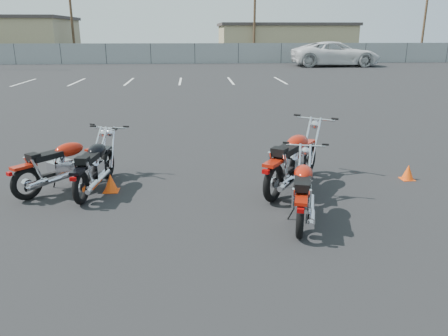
{
  "coord_description": "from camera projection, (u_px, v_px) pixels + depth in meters",
  "views": [
    {
      "loc": [
        -0.3,
        -6.28,
        2.81
      ],
      "look_at": [
        0.2,
        0.6,
        0.65
      ],
      "focal_mm": 35.0,
      "sensor_mm": 36.0,
      "label": 1
    }
  ],
  "objects": [
    {
      "name": "ground",
      "position": [
        214.0,
        219.0,
        6.84
      ],
      "size": [
        120.0,
        120.0,
        0.0
      ],
      "primitive_type": "plane",
      "color": "black",
      "rests_on": "ground"
    },
    {
      "name": "motorcycle_front_red",
      "position": [
        62.0,
        165.0,
        8.04
      ],
      "size": [
        1.67,
        1.85,
        1.03
      ],
      "color": "black",
      "rests_on": "ground"
    },
    {
      "name": "motorcycle_second_black",
      "position": [
        95.0,
        166.0,
        7.99
      ],
      "size": [
        0.79,
        2.06,
        1.01
      ],
      "color": "black",
      "rests_on": "ground"
    },
    {
      "name": "motorcycle_third_red",
      "position": [
        293.0,
        160.0,
        8.07
      ],
      "size": [
        1.77,
        2.22,
        1.18
      ],
      "color": "black",
      "rests_on": "ground"
    },
    {
      "name": "motorcycle_rear_red",
      "position": [
        303.0,
        191.0,
        6.74
      ],
      "size": [
        0.96,
        2.01,
        0.99
      ],
      "color": "black",
      "rests_on": "ground"
    },
    {
      "name": "training_cone_near",
      "position": [
        408.0,
        172.0,
        8.64
      ],
      "size": [
        0.25,
        0.25,
        0.3
      ],
      "color": "#FF4E0D",
      "rests_on": "ground"
    },
    {
      "name": "training_cone_extra",
      "position": [
        111.0,
        183.0,
        8.0
      ],
      "size": [
        0.28,
        0.28,
        0.33
      ],
      "color": "#FF4E0D",
      "rests_on": "ground"
    },
    {
      "name": "chainlink_fence",
      "position": [
        195.0,
        53.0,
        39.89
      ],
      "size": [
        80.06,
        0.06,
        1.8
      ],
      "color": "gray",
      "rests_on": "ground"
    },
    {
      "name": "tan_building_east",
      "position": [
        283.0,
        40.0,
        48.85
      ],
      "size": [
        14.4,
        9.4,
        3.7
      ],
      "color": "#9C8E65",
      "rests_on": "ground"
    },
    {
      "name": "utility_pole_b",
      "position": [
        71.0,
        11.0,
        42.69
      ],
      "size": [
        1.8,
        0.24,
        9.0
      ],
      "color": "#422F1E",
      "rests_on": "ground"
    },
    {
      "name": "utility_pole_c",
      "position": [
        255.0,
        12.0,
        42.97
      ],
      "size": [
        1.8,
        0.24,
        9.0
      ],
      "color": "#422F1E",
      "rests_on": "ground"
    },
    {
      "name": "utility_pole_d",
      "position": [
        426.0,
        13.0,
        45.16
      ],
      "size": [
        1.8,
        0.24,
        9.0
      ],
      "color": "#422F1E",
      "rests_on": "ground"
    },
    {
      "name": "parking_line_stripes",
      "position": [
        155.0,
        81.0,
        25.71
      ],
      "size": [
        15.12,
        4.0,
        0.01
      ],
      "color": "silver",
      "rests_on": "ground"
    },
    {
      "name": "white_van",
      "position": [
        336.0,
        47.0,
        36.54
      ],
      "size": [
        3.57,
        8.5,
        3.2
      ],
      "primitive_type": "imported",
      "rotation": [
        0.0,
        0.0,
        1.55
      ],
      "color": "silver",
      "rests_on": "ground"
    }
  ]
}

